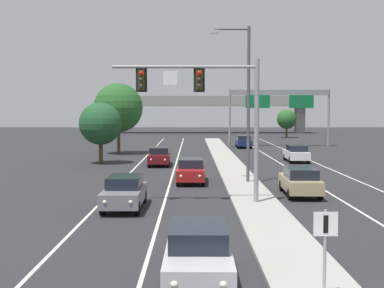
{
  "coord_description": "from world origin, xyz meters",
  "views": [
    {
      "loc": [
        -3.26,
        -9.66,
        4.8
      ],
      "look_at": [
        -3.2,
        13.99,
        3.2
      ],
      "focal_mm": 47.01,
      "sensor_mm": 36.0,
      "label": 1
    }
  ],
  "objects_px": {
    "overhead_signal_mast": "(209,99)",
    "car_oncoming_darkred": "(158,156)",
    "street_lamp_median": "(244,95)",
    "car_oncoming_silver": "(197,253)",
    "tree_far_right_b": "(285,119)",
    "tree_far_left_b": "(117,108)",
    "car_receding_tan": "(299,181)",
    "car_receding_navy": "(242,141)",
    "car_oncoming_red": "(190,170)",
    "tree_far_left_a": "(99,124)",
    "median_sign_post": "(324,240)",
    "car_receding_white": "(295,153)",
    "highway_sign_gantry": "(278,100)",
    "car_oncoming_grey": "(123,192)"
  },
  "relations": [
    {
      "from": "overhead_signal_mast",
      "to": "car_oncoming_darkred",
      "type": "distance_m",
      "value": 19.06
    },
    {
      "from": "street_lamp_median",
      "to": "car_oncoming_silver",
      "type": "bearing_deg",
      "value": -99.82
    },
    {
      "from": "tree_far_right_b",
      "to": "tree_far_left_b",
      "type": "distance_m",
      "value": 40.6
    },
    {
      "from": "overhead_signal_mast",
      "to": "car_oncoming_darkred",
      "type": "xyz_separation_m",
      "value": [
        -3.75,
        18.14,
        -4.51
      ]
    },
    {
      "from": "car_oncoming_darkred",
      "to": "tree_far_left_b",
      "type": "height_order",
      "value": "tree_far_left_b"
    },
    {
      "from": "car_receding_tan",
      "to": "tree_far_right_b",
      "type": "bearing_deg",
      "value": 80.07
    },
    {
      "from": "car_receding_navy",
      "to": "car_oncoming_red",
      "type": "bearing_deg",
      "value": -102.18
    },
    {
      "from": "street_lamp_median",
      "to": "car_receding_tan",
      "type": "height_order",
      "value": "street_lamp_median"
    },
    {
      "from": "tree_far_right_b",
      "to": "tree_far_left_b",
      "type": "xyz_separation_m",
      "value": [
        -24.41,
        -32.38,
        1.84
      ]
    },
    {
      "from": "tree_far_left_a",
      "to": "median_sign_post",
      "type": "bearing_deg",
      "value": -70.6
    },
    {
      "from": "car_receding_white",
      "to": "highway_sign_gantry",
      "type": "relative_size",
      "value": 0.34
    },
    {
      "from": "street_lamp_median",
      "to": "car_receding_white",
      "type": "bearing_deg",
      "value": 65.68
    },
    {
      "from": "car_oncoming_grey",
      "to": "tree_far_left_b",
      "type": "relative_size",
      "value": 0.58
    },
    {
      "from": "median_sign_post",
      "to": "car_oncoming_red",
      "type": "bearing_deg",
      "value": 99.15
    },
    {
      "from": "overhead_signal_mast",
      "to": "car_receding_white",
      "type": "xyz_separation_m",
      "value": [
        8.76,
        21.09,
        -4.51
      ]
    },
    {
      "from": "street_lamp_median",
      "to": "tree_far_left_b",
      "type": "xyz_separation_m",
      "value": [
        -11.42,
        22.18,
        -0.76
      ]
    },
    {
      "from": "car_oncoming_grey",
      "to": "car_receding_navy",
      "type": "distance_m",
      "value": 40.61
    },
    {
      "from": "tree_far_right_b",
      "to": "street_lamp_median",
      "type": "bearing_deg",
      "value": -103.39
    },
    {
      "from": "car_oncoming_silver",
      "to": "car_oncoming_grey",
      "type": "relative_size",
      "value": 1.0
    },
    {
      "from": "street_lamp_median",
      "to": "tree_far_right_b",
      "type": "relative_size",
      "value": 2.04
    },
    {
      "from": "overhead_signal_mast",
      "to": "tree_far_left_a",
      "type": "xyz_separation_m",
      "value": [
        -9.07,
        19.54,
        -1.75
      ]
    },
    {
      "from": "median_sign_post",
      "to": "car_oncoming_silver",
      "type": "height_order",
      "value": "median_sign_post"
    },
    {
      "from": "overhead_signal_mast",
      "to": "tree_far_left_a",
      "type": "bearing_deg",
      "value": 114.89
    },
    {
      "from": "median_sign_post",
      "to": "car_receding_tan",
      "type": "xyz_separation_m",
      "value": [
        2.79,
        15.77,
        -0.77
      ]
    },
    {
      "from": "overhead_signal_mast",
      "to": "tree_far_left_b",
      "type": "xyz_separation_m",
      "value": [
        -8.91,
        29.44,
        -0.3
      ]
    },
    {
      "from": "overhead_signal_mast",
      "to": "highway_sign_gantry",
      "type": "distance_m",
      "value": 42.18
    },
    {
      "from": "car_oncoming_darkred",
      "to": "car_oncoming_grey",
      "type": "bearing_deg",
      "value": -91.35
    },
    {
      "from": "street_lamp_median",
      "to": "car_oncoming_grey",
      "type": "xyz_separation_m",
      "value": [
        -6.71,
        -8.16,
        -4.97
      ]
    },
    {
      "from": "car_oncoming_grey",
      "to": "tree_far_right_b",
      "type": "distance_m",
      "value": 65.79
    },
    {
      "from": "car_oncoming_grey",
      "to": "highway_sign_gantry",
      "type": "distance_m",
      "value": 44.59
    },
    {
      "from": "tree_far_left_a",
      "to": "car_receding_navy",
      "type": "bearing_deg",
      "value": 52.18
    },
    {
      "from": "car_receding_white",
      "to": "street_lamp_median",
      "type": "bearing_deg",
      "value": -114.32
    },
    {
      "from": "car_oncoming_darkred",
      "to": "car_receding_navy",
      "type": "bearing_deg",
      "value": 65.22
    },
    {
      "from": "highway_sign_gantry",
      "to": "car_receding_tan",
      "type": "bearing_deg",
      "value": -98.05
    },
    {
      "from": "street_lamp_median",
      "to": "tree_far_left_b",
      "type": "distance_m",
      "value": 24.96
    },
    {
      "from": "overhead_signal_mast",
      "to": "street_lamp_median",
      "type": "xyz_separation_m",
      "value": [
        2.51,
        7.25,
        0.46
      ]
    },
    {
      "from": "car_oncoming_darkred",
      "to": "car_receding_tan",
      "type": "height_order",
      "value": "same"
    },
    {
      "from": "overhead_signal_mast",
      "to": "street_lamp_median",
      "type": "distance_m",
      "value": 7.69
    },
    {
      "from": "car_oncoming_silver",
      "to": "car_receding_white",
      "type": "relative_size",
      "value": 1.0
    },
    {
      "from": "tree_far_left_b",
      "to": "car_oncoming_darkred",
      "type": "bearing_deg",
      "value": -65.46
    },
    {
      "from": "car_oncoming_grey",
      "to": "tree_far_left_a",
      "type": "bearing_deg",
      "value": 103.39
    },
    {
      "from": "overhead_signal_mast",
      "to": "car_oncoming_red",
      "type": "bearing_deg",
      "value": 97.06
    },
    {
      "from": "car_oncoming_silver",
      "to": "car_receding_white",
      "type": "bearing_deg",
      "value": 73.74
    },
    {
      "from": "street_lamp_median",
      "to": "car_oncoming_darkred",
      "type": "distance_m",
      "value": 13.5
    },
    {
      "from": "car_receding_white",
      "to": "tree_far_left_a",
      "type": "relative_size",
      "value": 0.82
    },
    {
      "from": "car_oncoming_silver",
      "to": "car_oncoming_grey",
      "type": "bearing_deg",
      "value": 108.23
    },
    {
      "from": "street_lamp_median",
      "to": "car_receding_navy",
      "type": "height_order",
      "value": "street_lamp_median"
    },
    {
      "from": "car_oncoming_red",
      "to": "tree_far_right_b",
      "type": "height_order",
      "value": "tree_far_right_b"
    },
    {
      "from": "car_receding_navy",
      "to": "highway_sign_gantry",
      "type": "distance_m",
      "value": 7.62
    },
    {
      "from": "car_receding_tan",
      "to": "street_lamp_median",
      "type": "bearing_deg",
      "value": 120.83
    }
  ]
}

